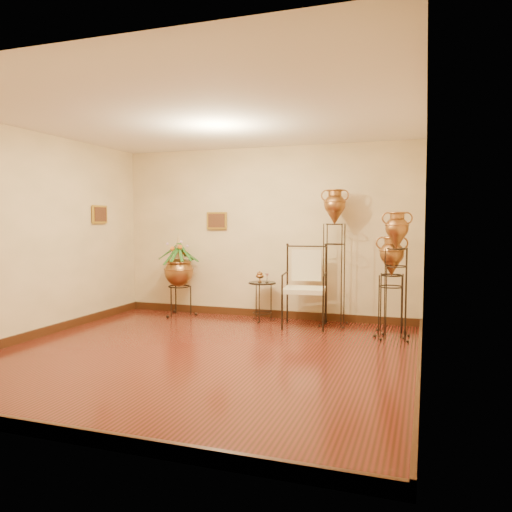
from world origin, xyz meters
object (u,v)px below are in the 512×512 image
(amphora_mid, at_px, (396,274))
(side_table, at_px, (262,301))
(planter_urn, at_px, (179,268))
(armchair, at_px, (305,286))
(amphora_tall, at_px, (334,256))

(amphora_mid, distance_m, side_table, 2.24)
(planter_urn, distance_m, side_table, 1.55)
(amphora_mid, height_order, side_table, amphora_mid)
(amphora_mid, height_order, armchair, amphora_mid)
(amphora_tall, relative_size, planter_urn, 1.47)
(armchair, relative_size, side_table, 1.56)
(armchair, height_order, side_table, armchair)
(amphora_mid, xyz_separation_m, planter_urn, (-3.57, 0.59, -0.08))
(amphora_tall, height_order, side_table, amphora_tall)
(armchair, bearing_deg, amphora_tall, 24.80)
(side_table, bearing_deg, armchair, -18.39)
(amphora_mid, distance_m, planter_urn, 3.61)
(amphora_mid, xyz_separation_m, armchair, (-1.34, 0.34, -0.26))
(amphora_tall, height_order, armchair, amphora_tall)
(planter_urn, xyz_separation_m, side_table, (1.48, 0.00, -0.47))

